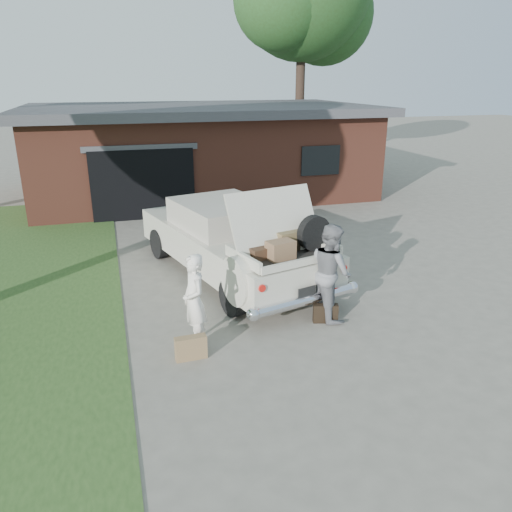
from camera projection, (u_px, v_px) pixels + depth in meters
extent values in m
plane|color=gray|center=(265.00, 322.00, 9.21)|extent=(90.00, 90.00, 0.00)
cube|color=brown|center=(201.00, 153.00, 19.36)|extent=(12.00, 7.00, 3.00)
cube|color=#4C4C51|center=(199.00, 109.00, 18.80)|extent=(12.80, 7.80, 0.30)
cube|color=black|center=(143.00, 184.00, 15.71)|extent=(3.20, 0.30, 2.20)
cube|color=#4C4C51|center=(140.00, 148.00, 15.26)|extent=(3.50, 0.12, 0.18)
cube|color=black|center=(320.00, 160.00, 17.09)|extent=(1.40, 0.08, 1.00)
cylinder|color=#38281E|center=(300.00, 101.00, 24.27)|extent=(0.44, 0.44, 6.44)
sphere|color=#255824|center=(324.00, 15.00, 23.89)|extent=(4.64, 4.64, 4.64)
sphere|color=#255824|center=(283.00, 0.00, 21.81)|extent=(4.33, 4.33, 4.33)
cube|color=beige|center=(230.00, 245.00, 11.28)|extent=(3.49, 5.94, 0.73)
cube|color=#BCB3A6|center=(223.00, 214.00, 11.33)|extent=(2.35, 2.63, 0.58)
cube|color=black|center=(203.00, 206.00, 12.19)|extent=(1.69, 0.53, 0.49)
cube|color=black|center=(246.00, 226.00, 10.49)|extent=(1.69, 0.53, 0.49)
cylinder|color=black|center=(233.00, 297.00, 9.39)|extent=(0.43, 0.77, 0.74)
cylinder|color=black|center=(316.00, 277.00, 10.35)|extent=(0.43, 0.77, 0.74)
cylinder|color=black|center=(160.00, 244.00, 12.43)|extent=(0.43, 0.77, 0.74)
cylinder|color=black|center=(229.00, 232.00, 13.40)|extent=(0.43, 0.77, 0.74)
cylinder|color=silver|center=(306.00, 300.00, 9.08)|extent=(2.26, 0.78, 0.20)
cylinder|color=#A5140F|center=(261.00, 288.00, 8.55)|extent=(0.16, 0.14, 0.13)
cylinder|color=#A5140F|center=(343.00, 268.00, 9.45)|extent=(0.16, 0.14, 0.13)
cube|color=black|center=(307.00, 292.00, 9.01)|extent=(0.37, 0.12, 0.19)
cube|color=black|center=(284.00, 256.00, 9.45)|extent=(1.99, 1.63, 0.04)
cube|color=beige|center=(243.00, 259.00, 8.97)|extent=(0.38, 1.20, 0.20)
cube|color=beige|center=(321.00, 243.00, 9.85)|extent=(0.38, 1.20, 0.20)
cube|color=beige|center=(303.00, 262.00, 8.93)|extent=(1.74, 0.52, 0.13)
cube|color=beige|center=(274.00, 221.00, 9.51)|extent=(1.97, 1.06, 1.17)
cube|color=#482F1E|center=(264.00, 251.00, 9.33)|extent=(0.75, 0.58, 0.21)
cube|color=#8C6747|center=(281.00, 250.00, 9.17)|extent=(0.57, 0.44, 0.35)
cube|color=black|center=(278.00, 245.00, 9.63)|extent=(0.83, 0.65, 0.23)
cube|color=olive|center=(288.00, 235.00, 9.62)|extent=(0.60, 0.47, 0.18)
cylinder|color=black|center=(314.00, 233.00, 9.60)|extent=(0.71, 0.35, 0.69)
imported|color=white|center=(194.00, 301.00, 8.19)|extent=(0.48, 0.64, 1.61)
imported|color=gray|center=(331.00, 272.00, 9.14)|extent=(0.78, 0.95, 1.82)
cube|color=#94734B|center=(191.00, 348.00, 7.97)|extent=(0.51, 0.18, 0.39)
cube|color=black|center=(325.00, 313.00, 9.18)|extent=(0.48, 0.27, 0.35)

